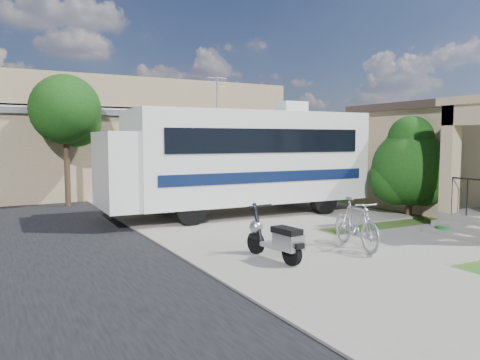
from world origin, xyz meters
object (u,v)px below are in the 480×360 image
motorhome (239,158)px  bicycle (356,226)px  scooter (277,240)px  garden_hose (445,231)px  shrub (410,165)px

motorhome → bicycle: 5.40m
motorhome → scooter: 5.81m
bicycle → garden_hose: 3.12m
scooter → bicycle: size_ratio=0.89×
motorhome → bicycle: bearing=-88.8°
bicycle → shrub: bearing=42.5°
scooter → garden_hose: (5.08, 0.22, -0.37)m
shrub → garden_hose: 3.31m
motorhome → scooter: bearing=-109.5°
bicycle → garden_hose: bearing=15.8°
garden_hose → bicycle: bearing=-176.4°
shrub → bicycle: bearing=-149.7°
shrub → garden_hose: (-1.56, -2.52, -1.48)m
motorhome → shrub: bearing=-27.1°
scooter → garden_hose: bearing=-4.0°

